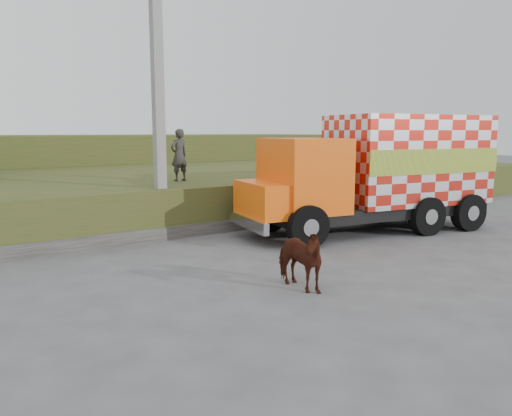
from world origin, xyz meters
TOP-DOWN VIEW (x-y plane):
  - ground at (0.00, 0.00)m, footprint 120.00×120.00m
  - embankment at (0.00, 10.00)m, footprint 40.00×12.00m
  - embankment_far at (0.00, 22.00)m, footprint 40.00×12.00m
  - retaining_strip at (-2.00, 4.20)m, footprint 16.00×0.50m
  - utility_pole at (-1.00, 4.60)m, footprint 1.20×0.30m
  - cargo_truck at (5.26, 1.44)m, footprint 8.75×4.22m
  - cow at (-0.90, -1.87)m, footprint 0.71×1.55m
  - pedestrian at (0.51, 6.37)m, footprint 0.73×0.54m

SIDE VIEW (x-z plane):
  - ground at x=0.00m, z-range 0.00..0.00m
  - retaining_strip at x=-2.00m, z-range 0.00..0.40m
  - cow at x=-0.90m, z-range 0.00..1.31m
  - embankment at x=0.00m, z-range 0.00..1.50m
  - embankment_far at x=0.00m, z-range 0.00..3.00m
  - cargo_truck at x=5.26m, z-range 0.06..3.80m
  - pedestrian at x=0.51m, z-range 1.50..3.32m
  - utility_pole at x=-1.00m, z-range 0.08..8.07m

